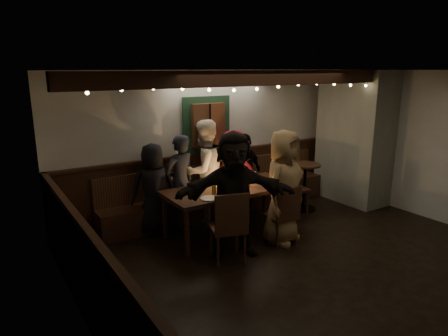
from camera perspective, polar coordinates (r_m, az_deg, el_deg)
room at (r=7.21m, az=10.43°, el=1.39°), size 6.02×5.01×2.62m
dining_table at (r=6.42m, az=0.96°, el=-3.37°), size 2.15×0.92×0.93m
chair_near_left at (r=5.46m, az=0.80°, el=-7.95°), size 0.58×0.58×1.03m
chair_near_right at (r=6.11m, az=8.61°, el=-6.28°), size 0.45×0.45×0.93m
chair_end at (r=7.33m, az=9.26°, el=-2.29°), size 0.52×0.52×1.04m
high_top at (r=7.69m, az=11.47°, el=-1.79°), size 0.56×0.56×0.89m
person_a at (r=6.51m, az=-10.00°, el=-2.98°), size 0.82×0.64×1.49m
person_b at (r=6.68m, az=-6.29°, el=-1.97°), size 0.65×0.49×1.59m
person_c at (r=6.94m, az=-2.83°, el=-0.43°), size 0.96×0.80×1.79m
person_d at (r=7.19m, az=1.41°, el=-0.80°), size 1.09×0.74×1.57m
person_e at (r=7.31m, az=3.03°, el=-0.83°), size 0.95×0.63×1.50m
person_f at (r=5.63m, az=1.41°, el=-3.80°), size 1.74×1.17×1.80m
person_g at (r=6.12m, az=8.44°, el=-2.72°), size 1.01×0.85×1.76m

